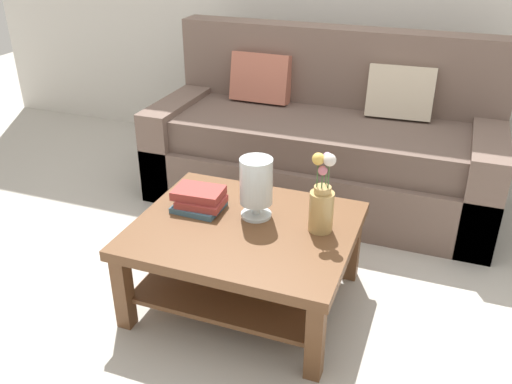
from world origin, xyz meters
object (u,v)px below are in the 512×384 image
book_stack_main (199,199)px  glass_hurricane_vase (256,184)px  flower_pitcher (322,202)px  couch (323,144)px  coffee_table (245,246)px

book_stack_main → glass_hurricane_vase: 0.31m
flower_pitcher → couch: bearing=103.4°
book_stack_main → glass_hurricane_vase: glass_hurricane_vase is taller
coffee_table → glass_hurricane_vase: size_ratio=3.40×
couch → book_stack_main: (-0.33, -1.17, 0.11)m
book_stack_main → couch: bearing=74.4°
coffee_table → flower_pitcher: 0.43m
glass_hurricane_vase → flower_pitcher: flower_pitcher is taller
couch → coffee_table: size_ratio=2.16×
glass_hurricane_vase → couch: bearing=87.8°
book_stack_main → flower_pitcher: bearing=1.2°
couch → book_stack_main: 1.22m
book_stack_main → flower_pitcher: 0.61m
book_stack_main → glass_hurricane_vase: size_ratio=0.87×
coffee_table → glass_hurricane_vase: glass_hurricane_vase is taller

